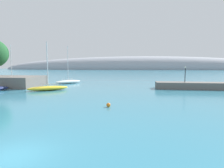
{
  "coord_description": "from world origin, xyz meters",
  "views": [
    {
      "loc": [
        6.68,
        -9.41,
        5.09
      ],
      "look_at": [
        3.21,
        21.2,
        2.08
      ],
      "focal_mm": 30.24,
      "sensor_mm": 36.0,
      "label": 1
    }
  ],
  "objects_px": {
    "sailboat_teal_end_of_line": "(12,84)",
    "mooring_buoy_orange": "(108,105)",
    "harbor_lamp_post": "(185,72)",
    "sailboat_yellow_mid_mooring": "(48,88)",
    "sailboat_white_outer_mooring": "(68,82)"
  },
  "relations": [
    {
      "from": "mooring_buoy_orange",
      "to": "sailboat_yellow_mid_mooring",
      "type": "bearing_deg",
      "value": 135.56
    },
    {
      "from": "harbor_lamp_post",
      "to": "sailboat_yellow_mid_mooring",
      "type": "bearing_deg",
      "value": -169.13
    },
    {
      "from": "sailboat_teal_end_of_line",
      "to": "harbor_lamp_post",
      "type": "relative_size",
      "value": 3.01
    },
    {
      "from": "sailboat_yellow_mid_mooring",
      "to": "mooring_buoy_orange",
      "type": "bearing_deg",
      "value": 100.72
    },
    {
      "from": "sailboat_teal_end_of_line",
      "to": "harbor_lamp_post",
      "type": "xyz_separation_m",
      "value": [
        41.68,
        -2.12,
        3.09
      ]
    },
    {
      "from": "sailboat_yellow_mid_mooring",
      "to": "harbor_lamp_post",
      "type": "bearing_deg",
      "value": 156.03
    },
    {
      "from": "sailboat_teal_end_of_line",
      "to": "mooring_buoy_orange",
      "type": "distance_m",
      "value": 35.06
    },
    {
      "from": "sailboat_white_outer_mooring",
      "to": "sailboat_teal_end_of_line",
      "type": "distance_m",
      "value": 14.16
    },
    {
      "from": "sailboat_teal_end_of_line",
      "to": "mooring_buoy_orange",
      "type": "height_order",
      "value": "sailboat_teal_end_of_line"
    },
    {
      "from": "sailboat_yellow_mid_mooring",
      "to": "sailboat_teal_end_of_line",
      "type": "distance_m",
      "value": 15.15
    },
    {
      "from": "sailboat_yellow_mid_mooring",
      "to": "sailboat_teal_end_of_line",
      "type": "xyz_separation_m",
      "value": [
        -13.1,
        7.61,
        -0.0
      ]
    },
    {
      "from": "sailboat_teal_end_of_line",
      "to": "mooring_buoy_orange",
      "type": "relative_size",
      "value": 20.03
    },
    {
      "from": "sailboat_white_outer_mooring",
      "to": "mooring_buoy_orange",
      "type": "height_order",
      "value": "sailboat_white_outer_mooring"
    },
    {
      "from": "sailboat_yellow_mid_mooring",
      "to": "mooring_buoy_orange",
      "type": "height_order",
      "value": "sailboat_yellow_mid_mooring"
    },
    {
      "from": "sailboat_teal_end_of_line",
      "to": "sailboat_yellow_mid_mooring",
      "type": "bearing_deg",
      "value": -83.84
    }
  ]
}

